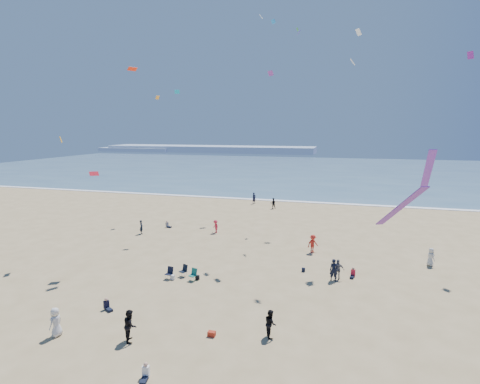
# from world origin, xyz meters

# --- Properties ---
(ground) EXTENTS (220.00, 220.00, 0.00)m
(ground) POSITION_xyz_m (0.00, 0.00, 0.00)
(ground) COLOR tan
(ground) RESTS_ON ground
(ocean) EXTENTS (220.00, 100.00, 0.06)m
(ocean) POSITION_xyz_m (0.00, 95.00, 0.03)
(ocean) COLOR #476B84
(ocean) RESTS_ON ground
(surf_line) EXTENTS (220.00, 1.20, 0.08)m
(surf_line) POSITION_xyz_m (0.00, 45.00, 0.04)
(surf_line) COLOR white
(surf_line) RESTS_ON ground
(headland_far) EXTENTS (110.00, 20.00, 3.20)m
(headland_far) POSITION_xyz_m (-60.00, 170.00, 1.60)
(headland_far) COLOR #7A8EA8
(headland_far) RESTS_ON ground
(headland_near) EXTENTS (40.00, 14.00, 2.00)m
(headland_near) POSITION_xyz_m (-100.00, 165.00, 1.00)
(headland_near) COLOR #7A8EA8
(headland_near) RESTS_ON ground
(standing_flyers) EXTENTS (31.15, 44.38, 1.89)m
(standing_flyers) POSITION_xyz_m (2.98, 13.60, 0.86)
(standing_flyers) COLOR red
(standing_flyers) RESTS_ON ground
(seated_group) EXTENTS (22.94, 28.62, 0.84)m
(seated_group) POSITION_xyz_m (-0.04, 6.98, 0.42)
(seated_group) COLOR white
(seated_group) RESTS_ON ground
(chair_cluster) EXTENTS (2.72, 1.54, 1.00)m
(chair_cluster) POSITION_xyz_m (-3.41, 9.49, 0.50)
(chair_cluster) COLOR black
(chair_cluster) RESTS_ON ground
(white_tote) EXTENTS (0.35, 0.20, 0.40)m
(white_tote) POSITION_xyz_m (-4.04, 9.13, 0.20)
(white_tote) COLOR silver
(white_tote) RESTS_ON ground
(black_backpack) EXTENTS (0.30, 0.22, 0.38)m
(black_backpack) POSITION_xyz_m (-2.08, 9.66, 0.19)
(black_backpack) COLOR black
(black_backpack) RESTS_ON ground
(cooler) EXTENTS (0.45, 0.30, 0.30)m
(cooler) POSITION_xyz_m (1.92, 2.05, 0.15)
(cooler) COLOR #A92A18
(cooler) RESTS_ON ground
(navy_bag) EXTENTS (0.28, 0.18, 0.34)m
(navy_bag) POSITION_xyz_m (6.07, 13.77, 0.17)
(navy_bag) COLOR black
(navy_bag) RESTS_ON ground
(kites_aloft) EXTENTS (42.51, 41.73, 26.69)m
(kites_aloft) POSITION_xyz_m (8.77, 12.35, 14.70)
(kites_aloft) COLOR white
(kites_aloft) RESTS_ON ground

